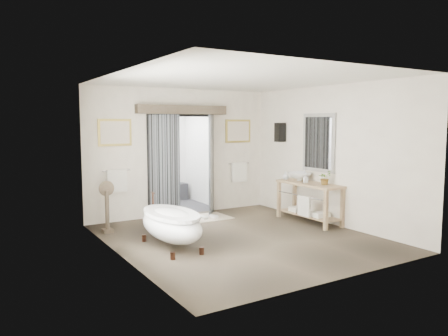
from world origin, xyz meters
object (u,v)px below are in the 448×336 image
(clawfoot_tub, at_px, (171,224))
(rug, at_px, (203,218))
(basin, at_px, (300,177))
(vanity, at_px, (309,199))

(clawfoot_tub, xyz_separation_m, rug, (1.55, 1.73, -0.41))
(clawfoot_tub, height_order, basin, basin)
(vanity, xyz_separation_m, rug, (-1.76, 1.50, -0.50))
(rug, bearing_deg, vanity, -40.38)
(rug, xyz_separation_m, basin, (1.82, -1.13, 0.94))
(clawfoot_tub, bearing_deg, basin, 10.16)
(vanity, distance_m, rug, 2.36)
(vanity, bearing_deg, basin, 80.23)
(clawfoot_tub, distance_m, rug, 2.36)
(vanity, bearing_deg, rug, 139.62)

